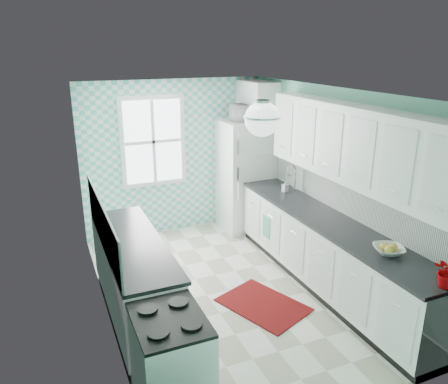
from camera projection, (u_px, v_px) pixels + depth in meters
name	position (u px, v px, depth m)	size (l,w,h in m)	color
floor	(228.00, 291.00, 5.61)	(3.00, 4.40, 0.02)	white
ceiling	(229.00, 91.00, 4.81)	(3.00, 4.40, 0.02)	white
wall_back	(174.00, 157.00, 7.14)	(3.00, 0.02, 2.50)	#6ABDA1
wall_front	(346.00, 289.00, 3.28)	(3.00, 0.02, 2.50)	#6ABDA1
wall_left	(99.00, 217.00, 4.65)	(0.02, 4.40, 2.50)	#6ABDA1
wall_right	(333.00, 184.00, 5.77)	(0.02, 4.40, 2.50)	#6ABDA1
accent_wall	(175.00, 158.00, 7.12)	(3.00, 0.01, 2.50)	#5CC6BF
window	(153.00, 142.00, 6.87)	(1.04, 0.05, 1.44)	white
backsplash_right	(350.00, 197.00, 5.43)	(0.02, 3.60, 0.51)	white
backsplash_left	(102.00, 224.00, 4.61)	(0.02, 2.15, 0.51)	white
upper_cabinets_right	(357.00, 146.00, 4.98)	(0.33, 3.20, 0.90)	white
upper_cabinet_fridge	(257.00, 94.00, 6.97)	(0.40, 0.74, 0.40)	white
ceiling_light	(262.00, 119.00, 4.17)	(0.34, 0.34, 0.35)	silver
base_cabinets_right	(327.00, 255.00, 5.56)	(0.60, 3.60, 0.90)	white
countertop_right	(329.00, 221.00, 5.41)	(0.63, 3.60, 0.04)	black
base_cabinets_left	(134.00, 281.00, 4.95)	(0.60, 2.15, 0.90)	white
countertop_left	(133.00, 243.00, 4.81)	(0.63, 2.15, 0.04)	black
fridge	(245.00, 175.00, 7.31)	(0.80, 0.79, 1.84)	silver
stove	(171.00, 362.00, 3.67)	(0.58, 0.73, 0.88)	silver
sink	(284.00, 193.00, 6.38)	(0.50, 0.42, 0.53)	silver
rug	(263.00, 305.00, 5.28)	(0.70, 1.01, 0.02)	#7F0408
dish_towel	(267.00, 227.00, 6.34)	(0.01, 0.21, 0.32)	#4D9E87
fruit_bowl	(389.00, 250.00, 4.52)	(0.31, 0.31, 0.08)	silver
potted_plant	(448.00, 272.00, 3.86)	(0.26, 0.23, 0.29)	#9F0E12
soap_bottle	(285.00, 186.00, 6.42)	(0.07, 0.08, 0.16)	#83A1AC
microwave	(246.00, 112.00, 6.98)	(0.47, 0.32, 0.26)	white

